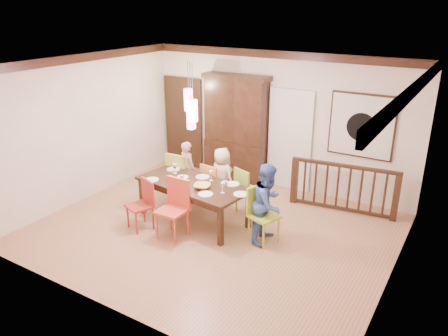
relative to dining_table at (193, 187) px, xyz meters
The scene contains 37 objects.
floor 0.86m from the dining_table, 15.48° to the right, with size 6.00×6.00×0.00m, color #9C6D4B.
ceiling 2.30m from the dining_table, 15.48° to the right, with size 6.00×6.00×0.00m, color white.
wall_back 2.54m from the dining_table, 77.48° to the left, with size 6.00×6.00×0.00m, color beige.
wall_left 2.60m from the dining_table, behind, with size 5.00×5.00×0.00m, color beige.
wall_right 3.61m from the dining_table, ahead, with size 5.00×5.00×0.00m, color beige.
crown_molding 2.22m from the dining_table, 15.48° to the right, with size 6.00×5.00×0.16m, color black, non-canonical shape.
panel_door 3.00m from the dining_table, 129.15° to the left, with size 1.04×0.07×2.24m, color black.
white_doorway 2.51m from the dining_table, 69.38° to the left, with size 0.97×0.05×2.22m, color silver.
painting 3.41m from the dining_table, 44.92° to the left, with size 1.25×0.06×1.25m.
pendant_cluster 1.44m from the dining_table, 32.01° to the right, with size 0.27×0.21×1.14m.
dining_table is the anchor object (origin of this frame).
chair_far_left 1.04m from the dining_table, 138.65° to the left, with size 0.48×0.48×1.01m.
chair_far_mid 0.75m from the dining_table, 90.37° to the left, with size 0.45×0.45×0.89m.
chair_far_right 1.09m from the dining_table, 47.53° to the left, with size 0.54×0.54×0.92m.
chair_near_left 1.00m from the dining_table, 129.57° to the right, with size 0.52×0.52×0.90m.
chair_near_mid 0.72m from the dining_table, 85.19° to the right, with size 0.47×0.47×1.03m.
chair_end_right 1.46m from the dining_table, ahead, with size 0.55×0.55×0.96m.
china_hutch 2.24m from the dining_table, 99.14° to the left, with size 1.51×0.46×2.38m.
balustrade 2.88m from the dining_table, 38.96° to the left, with size 2.05×0.32×0.96m.
person_far_left 1.17m from the dining_table, 130.80° to the left, with size 0.42×0.28×1.16m, color #F0B6C6.
person_far_mid 0.86m from the dining_table, 83.89° to the left, with size 0.58×0.38×1.18m, color beige.
person_end_right 1.49m from the dining_table, ahead, with size 0.67×0.52×1.38m, color #3F63B1.
serving_bowl 0.32m from the dining_table, 22.63° to the right, with size 0.29×0.29×0.07m, color gold.
small_bowl 0.26m from the dining_table, behind, with size 0.22×0.22×0.07m, color white.
cup_left 0.45m from the dining_table, 157.03° to the right, with size 0.13×0.13×0.10m, color silver.
cup_right 0.61m from the dining_table, 16.48° to the left, with size 0.10×0.10×0.09m, color silver.
plate_far_left 0.79m from the dining_table, 154.50° to the left, with size 0.26×0.26×0.01m, color white.
plate_far_mid 0.32m from the dining_table, 89.51° to the left, with size 0.26×0.26×0.01m, color white.
plate_far_right 0.72m from the dining_table, 24.85° to the left, with size 0.26×0.26×0.01m, color white.
plate_near_left 0.78m from the dining_table, 157.82° to the right, with size 0.26×0.26×0.01m, color white.
plate_near_mid 0.58m from the dining_table, 33.13° to the right, with size 0.26×0.26×0.01m, color white.
plate_end_right 1.00m from the dining_table, ahead, with size 0.26×0.26×0.01m, color white.
wine_glass_a 0.62m from the dining_table, 160.16° to the left, with size 0.08×0.08×0.19m, color #590C19, non-canonical shape.
wine_glass_b 0.39m from the dining_table, 49.03° to the left, with size 0.08×0.08×0.19m, color silver, non-canonical shape.
wine_glass_c 0.28m from the dining_table, 117.42° to the right, with size 0.08×0.08×0.19m, color #590C19, non-canonical shape.
wine_glass_d 0.72m from the dining_table, ahead, with size 0.08×0.08×0.19m, color silver, non-canonical shape.
napkin 0.36m from the dining_table, 89.50° to the right, with size 0.18×0.14×0.01m, color #D83359.
Camera 1 is at (3.75, -5.78, 3.82)m, focal length 35.00 mm.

